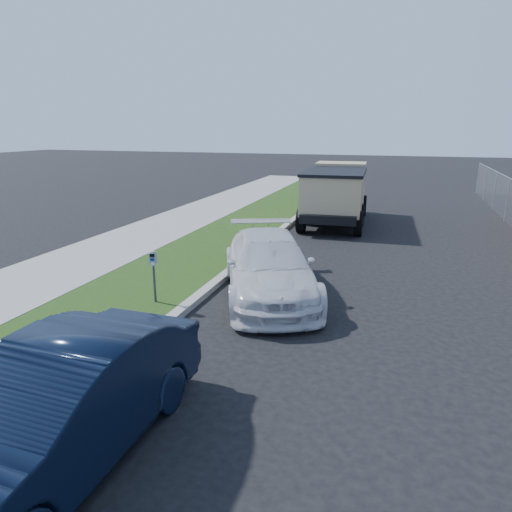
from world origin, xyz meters
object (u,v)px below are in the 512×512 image
(parking_meter, at_px, (153,265))
(white_wagon, at_px, (269,265))
(dump_truck, at_px, (336,191))
(navy_sedan, at_px, (56,410))

(parking_meter, height_order, white_wagon, white_wagon)
(dump_truck, bearing_deg, navy_sedan, -96.41)
(parking_meter, bearing_deg, dump_truck, 60.72)
(parking_meter, distance_m, white_wagon, 2.73)
(parking_meter, relative_size, navy_sedan, 0.27)
(parking_meter, xyz_separation_m, white_wagon, (2.15, 1.67, -0.26))
(white_wagon, distance_m, dump_truck, 9.22)
(parking_meter, bearing_deg, navy_sedan, -89.69)
(white_wagon, relative_size, dump_truck, 0.80)
(white_wagon, distance_m, navy_sedan, 6.43)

